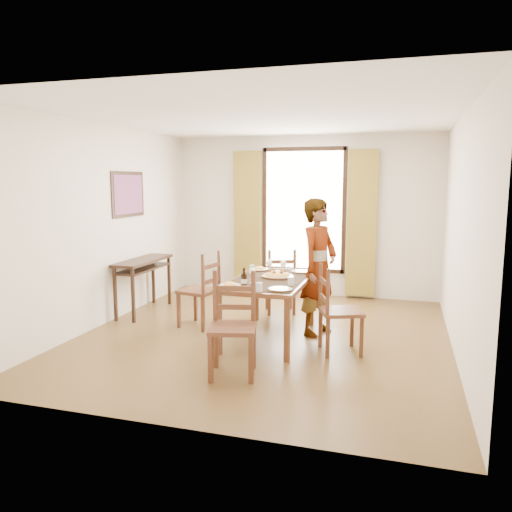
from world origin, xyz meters
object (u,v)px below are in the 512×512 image
(console_table, at_px, (143,267))
(pasta_platter, at_px, (277,273))
(dining_table, at_px, (270,284))
(man, at_px, (319,267))

(console_table, distance_m, pasta_platter, 2.27)
(console_table, relative_size, pasta_platter, 3.00)
(dining_table, bearing_deg, pasta_platter, 57.09)
(pasta_platter, bearing_deg, man, 29.32)
(man, bearing_deg, dining_table, 145.67)
(console_table, xyz_separation_m, pasta_platter, (2.19, -0.57, 0.12))
(pasta_platter, bearing_deg, console_table, 165.35)
(console_table, bearing_deg, pasta_platter, -14.65)
(console_table, bearing_deg, man, -6.63)
(man, relative_size, pasta_platter, 4.32)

